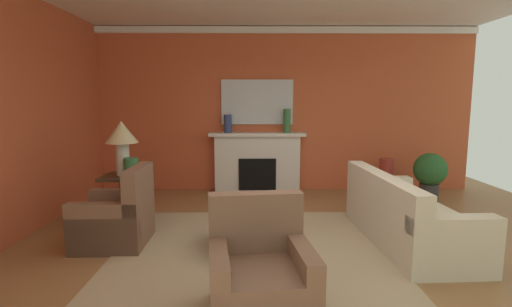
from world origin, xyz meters
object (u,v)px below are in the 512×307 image
at_px(armchair_near_window, 117,220).
at_px(side_table, 125,196).
at_px(sofa, 405,219).
at_px(table_lamp, 122,137).
at_px(coffee_table, 251,220).
at_px(potted_plant, 430,173).
at_px(fireplace, 257,164).
at_px(mantel_mirror, 257,102).
at_px(vase_on_side_table, 131,167).
at_px(vase_tall_corner, 386,177).
at_px(vase_mantel_right, 287,121).
at_px(vase_mantel_left, 228,124).
at_px(armchair_facing_fireplace, 260,280).

relative_size(armchair_near_window, side_table, 1.36).
relative_size(sofa, table_lamp, 2.86).
relative_size(coffee_table, potted_plant, 1.20).
height_order(table_lamp, potted_plant, table_lamp).
relative_size(fireplace, mantel_mirror, 1.33).
height_order(side_table, vase_on_side_table, vase_on_side_table).
relative_size(table_lamp, vase_tall_corner, 1.12).
bearing_deg(armchair_near_window, vase_mantel_right, 49.38).
height_order(coffee_table, vase_mantel_left, vase_mantel_left).
bearing_deg(potted_plant, armchair_facing_fireplace, -130.31).
bearing_deg(potted_plant, vase_on_side_table, -164.10).
xyz_separation_m(fireplace, vase_on_side_table, (-1.73, -2.06, 0.30)).
bearing_deg(vase_mantel_right, vase_tall_corner, -7.82).
bearing_deg(vase_tall_corner, potted_plant, -35.04).
distance_m(armchair_near_window, vase_mantel_left, 3.06).
xyz_separation_m(armchair_near_window, vase_mantel_right, (2.27, 2.65, 1.04)).
relative_size(side_table, vase_mantel_left, 2.07).
distance_m(mantel_mirror, armchair_near_window, 3.59).
bearing_deg(table_lamp, fireplace, 45.89).
bearing_deg(vase_mantel_right, coffee_table, -103.37).
xyz_separation_m(fireplace, coffee_table, (-0.11, -2.81, -0.20)).
relative_size(vase_mantel_right, vase_on_side_table, 1.71).
xyz_separation_m(sofa, armchair_facing_fireplace, (-1.80, -1.59, 0.01)).
distance_m(armchair_near_window, vase_on_side_table, 0.83).
bearing_deg(table_lamp, side_table, 0.00).
relative_size(armchair_near_window, armchair_facing_fireplace, 1.00).
bearing_deg(potted_plant, vase_mantel_left, 169.21).
relative_size(armchair_facing_fireplace, table_lamp, 1.27).
xyz_separation_m(coffee_table, vase_tall_corner, (2.48, 2.51, 0.00)).
xyz_separation_m(sofa, coffee_table, (-1.87, -0.14, 0.04)).
xyz_separation_m(sofa, vase_mantel_right, (-1.21, 2.62, 1.05)).
height_order(mantel_mirror, vase_tall_corner, mantel_mirror).
height_order(vase_on_side_table, potted_plant, vase_on_side_table).
bearing_deg(sofa, table_lamp, 168.60).
bearing_deg(vase_on_side_table, sofa, -9.98).
bearing_deg(table_lamp, armchair_near_window, -78.47).
bearing_deg(sofa, potted_plant, 58.29).
relative_size(armchair_facing_fireplace, side_table, 1.36).
relative_size(vase_on_side_table, potted_plant, 0.31).
xyz_separation_m(mantel_mirror, vase_tall_corner, (2.37, -0.42, -1.36)).
height_order(side_table, table_lamp, table_lamp).
distance_m(sofa, vase_on_side_table, 3.59).
relative_size(mantel_mirror, side_table, 1.93).
bearing_deg(fireplace, vase_mantel_right, -5.11).
bearing_deg(mantel_mirror, vase_mantel_left, -162.82).
xyz_separation_m(vase_mantel_right, vase_tall_corner, (1.82, -0.25, -1.01)).
bearing_deg(vase_on_side_table, mantel_mirror, 51.57).
bearing_deg(fireplace, armchair_facing_fireplace, -90.45).
bearing_deg(mantel_mirror, potted_plant, -15.81).
xyz_separation_m(armchair_facing_fireplace, vase_tall_corner, (2.40, 3.96, 0.03)).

